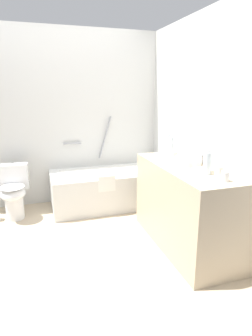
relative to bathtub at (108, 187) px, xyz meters
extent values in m
plane|color=#C1AD8E|center=(-0.64, -0.96, -0.26)|extent=(3.92, 3.92, 0.00)
cube|color=silver|center=(-0.64, 0.42, 0.92)|extent=(3.32, 0.10, 2.37)
cube|color=silver|center=(0.88, -0.96, 0.92)|extent=(0.10, 3.05, 2.37)
cube|color=silver|center=(0.00, 0.00, -0.02)|extent=(1.54, 0.73, 0.49)
cube|color=white|center=(0.00, 0.00, 0.18)|extent=(1.26, 0.53, 0.09)
cylinder|color=#9E9EA3|center=(0.60, 0.00, 0.26)|extent=(0.09, 0.03, 0.03)
cylinder|color=#9E9EA3|center=(0.05, 0.34, 0.64)|extent=(0.21, 0.03, 0.61)
cylinder|color=#9E9EA3|center=(-0.42, 0.34, 0.58)|extent=(0.25, 0.03, 0.03)
cube|color=white|center=(-0.11, -0.36, 0.17)|extent=(0.22, 0.03, 0.20)
cylinder|color=white|center=(-1.22, -0.07, -0.09)|extent=(0.22, 0.22, 0.35)
ellipsoid|color=white|center=(-1.23, -0.12, 0.08)|extent=(0.32, 0.36, 0.15)
ellipsoid|color=white|center=(-1.23, -0.12, 0.17)|extent=(0.30, 0.34, 0.02)
cube|color=white|center=(-1.22, 0.10, 0.24)|extent=(0.37, 0.18, 0.32)
cylinder|color=#AAAAAF|center=(-1.22, 0.10, 0.41)|extent=(0.03, 0.03, 0.01)
cube|color=tan|center=(0.52, -1.28, 0.16)|extent=(0.62, 1.36, 0.85)
cylinder|color=white|center=(0.51, -1.23, 0.62)|extent=(0.28, 0.28, 0.06)
cylinder|color=#A9A9AE|center=(0.69, -1.23, 0.63)|extent=(0.02, 0.02, 0.08)
cylinder|color=#A9A9AE|center=(0.63, -1.23, 0.66)|extent=(0.11, 0.02, 0.02)
cylinder|color=#A9A9AE|center=(0.69, -1.29, 0.60)|extent=(0.03, 0.03, 0.04)
cylinder|color=#A9A9AE|center=(0.69, -1.17, 0.60)|extent=(0.03, 0.03, 0.04)
cylinder|color=silver|center=(0.54, -0.73, 0.70)|extent=(0.07, 0.07, 0.23)
cylinder|color=white|center=(0.54, -0.73, 0.83)|extent=(0.04, 0.04, 0.02)
cylinder|color=silver|center=(0.49, -1.60, 0.68)|extent=(0.07, 0.07, 0.20)
cylinder|color=white|center=(0.49, -1.60, 0.79)|extent=(0.04, 0.04, 0.02)
cylinder|color=silver|center=(0.54, -1.53, 0.68)|extent=(0.06, 0.06, 0.19)
cylinder|color=white|center=(0.54, -1.53, 0.79)|extent=(0.03, 0.03, 0.02)
cylinder|color=silver|center=(0.51, -0.87, 0.69)|extent=(0.06, 0.06, 0.21)
cylinder|color=white|center=(0.51, -0.87, 0.81)|extent=(0.04, 0.04, 0.02)
cylinder|color=white|center=(0.46, -1.02, 0.63)|extent=(0.06, 0.06, 0.10)
cylinder|color=white|center=(0.54, -1.70, 0.63)|extent=(0.07, 0.07, 0.09)
cylinder|color=white|center=(0.52, -1.81, 0.63)|extent=(0.07, 0.07, 0.08)
cube|color=white|center=(0.50, -1.44, 0.60)|extent=(0.09, 0.06, 0.02)
camera|label=1|loc=(-0.91, -3.67, 1.29)|focal=30.56mm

